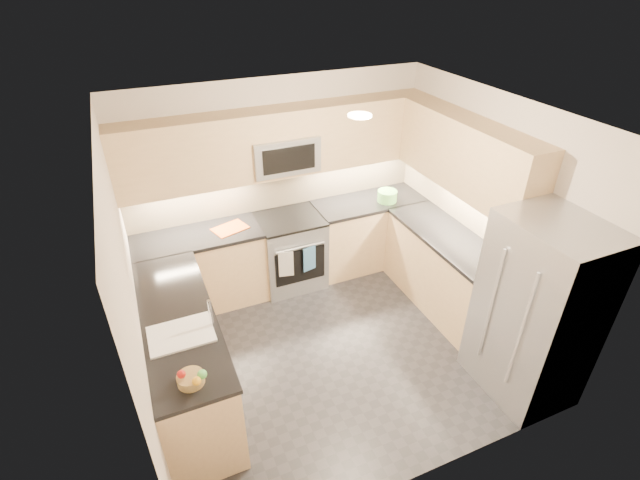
{
  "coord_description": "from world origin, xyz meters",
  "views": [
    {
      "loc": [
        -1.57,
        -3.29,
        3.61
      ],
      "look_at": [
        0.0,
        0.35,
        1.15
      ],
      "focal_mm": 26.0,
      "sensor_mm": 36.0,
      "label": 1
    }
  ],
  "objects": [
    {
      "name": "refrigerator",
      "position": [
        1.45,
        -1.15,
        0.9
      ],
      "size": [
        0.7,
        0.9,
        1.8
      ],
      "primitive_type": "cube",
      "color": "#989A9F",
      "rests_on": "floor"
    },
    {
      "name": "wall_back",
      "position": [
        0.0,
        1.6,
        1.25
      ],
      "size": [
        3.6,
        0.02,
        2.5
      ],
      "primitive_type": "cube",
      "color": "beige",
      "rests_on": "floor"
    },
    {
      "name": "base_cab_right",
      "position": [
        1.5,
        0.15,
        0.45
      ],
      "size": [
        0.6,
        1.7,
        0.9
      ],
      "primitive_type": "cube",
      "color": "#D6B381",
      "rests_on": "floor"
    },
    {
      "name": "dish_towel_blue",
      "position": [
        0.1,
        0.91,
        0.55
      ],
      "size": [
        0.17,
        0.05,
        0.32
      ],
      "primitive_type": "cube",
      "rotation": [
        0.0,
        0.0,
        0.23
      ],
      "color": "#325F8A",
      "rests_on": "oven_handle"
    },
    {
      "name": "sink_basin",
      "position": [
        -1.5,
        -0.25,
        0.88
      ],
      "size": [
        0.52,
        0.38,
        0.16
      ],
      "primitive_type": "cube",
      "color": "white",
      "rests_on": "base_cab_peninsula"
    },
    {
      "name": "upper_cab_back",
      "position": [
        0.0,
        1.43,
        1.83
      ],
      "size": [
        3.6,
        0.35,
        0.75
      ],
      "primitive_type": "cube",
      "color": "#D6B381",
      "rests_on": "wall_back"
    },
    {
      "name": "dish_towel_check",
      "position": [
        -0.19,
        0.91,
        0.55
      ],
      "size": [
        0.17,
        0.05,
        0.33
      ],
      "primitive_type": "cube",
      "rotation": [
        0.0,
        0.0,
        -0.22
      ],
      "color": "silver",
      "rests_on": "oven_handle"
    },
    {
      "name": "base_cab_back_right",
      "position": [
        1.09,
        1.3,
        0.45
      ],
      "size": [
        1.42,
        0.6,
        0.9
      ],
      "primitive_type": "cube",
      "color": "#D6B381",
      "rests_on": "floor"
    },
    {
      "name": "countertop_right",
      "position": [
        1.5,
        0.15,
        0.92
      ],
      "size": [
        0.63,
        1.7,
        0.04
      ],
      "primitive_type": "cube",
      "color": "black",
      "rests_on": "base_cab_right"
    },
    {
      "name": "fridge_handle_left",
      "position": [
        1.08,
        -1.33,
        0.95
      ],
      "size": [
        0.02,
        0.02,
        1.2
      ],
      "primitive_type": "cylinder",
      "color": "#B2B5BA",
      "rests_on": "refrigerator"
    },
    {
      "name": "oven_handle",
      "position": [
        0.0,
        0.93,
        0.72
      ],
      "size": [
        0.6,
        0.02,
        0.02
      ],
      "primitive_type": "cylinder",
      "rotation": [
        0.0,
        1.57,
        0.0
      ],
      "color": "#B2B5BA",
      "rests_on": "gas_range"
    },
    {
      "name": "ceiling",
      "position": [
        0.0,
        0.0,
        2.5
      ],
      "size": [
        3.6,
        3.2,
        0.02
      ],
      "primitive_type": "cube",
      "color": "beige",
      "rests_on": "wall_back"
    },
    {
      "name": "countertop_back_right",
      "position": [
        1.09,
        1.3,
        0.92
      ],
      "size": [
        1.42,
        0.63,
        0.04
      ],
      "primitive_type": "cube",
      "color": "black",
      "rests_on": "base_cab_back_right"
    },
    {
      "name": "fruit_orange",
      "position": [
        -1.48,
        -0.89,
        1.05
      ],
      "size": [
        0.06,
        0.06,
        0.06
      ],
      "primitive_type": "sphere",
      "color": "#F4A81B",
      "rests_on": "fruit_basket"
    },
    {
      "name": "fruit_apple",
      "position": [
        -1.57,
        -0.79,
        1.05
      ],
      "size": [
        0.06,
        0.06,
        0.06
      ],
      "primitive_type": "sphere",
      "color": "#A81913",
      "rests_on": "fruit_basket"
    },
    {
      "name": "fruit_basket",
      "position": [
        -1.51,
        -0.78,
        0.98
      ],
      "size": [
        0.25,
        0.25,
        0.07
      ],
      "primitive_type": "cylinder",
      "rotation": [
        0.0,
        0.0,
        -0.34
      ],
      "color": "#A7884E",
      "rests_on": "countertop_peninsula"
    },
    {
      "name": "microwave",
      "position": [
        0.0,
        1.4,
        1.7
      ],
      "size": [
        0.76,
        0.4,
        0.4
      ],
      "primitive_type": "cube",
      "color": "#94989C",
      "rests_on": "upper_cab_back"
    },
    {
      "name": "microwave_door",
      "position": [
        0.0,
        1.2,
        1.7
      ],
      "size": [
        0.6,
        0.01,
        0.28
      ],
      "primitive_type": "cube",
      "color": "black",
      "rests_on": "microwave"
    },
    {
      "name": "wall_front",
      "position": [
        0.0,
        -1.6,
        1.25
      ],
      "size": [
        3.6,
        0.02,
        2.5
      ],
      "primitive_type": "cube",
      "color": "beige",
      "rests_on": "floor"
    },
    {
      "name": "wall_left",
      "position": [
        -1.8,
        0.0,
        1.25
      ],
      "size": [
        0.02,
        3.2,
        2.5
      ],
      "primitive_type": "cube",
      "color": "beige",
      "rests_on": "floor"
    },
    {
      "name": "range_cooktop",
      "position": [
        0.0,
        1.28,
        0.92
      ],
      "size": [
        0.76,
        0.65,
        0.03
      ],
      "primitive_type": "cube",
      "color": "black",
      "rests_on": "gas_range"
    },
    {
      "name": "utensil_bowl",
      "position": [
        1.28,
        1.19,
        1.01
      ],
      "size": [
        0.26,
        0.26,
        0.14
      ],
      "primitive_type": "cylinder",
      "rotation": [
        0.0,
        0.0,
        -0.05
      ],
      "color": "#5BAD4A",
      "rests_on": "countertop_back_right"
    },
    {
      "name": "base_cab_back_left",
      "position": [
        -1.09,
        1.3,
        0.45
      ],
      "size": [
        1.42,
        0.6,
        0.9
      ],
      "primitive_type": "cube",
      "color": "#D6B381",
      "rests_on": "floor"
    },
    {
      "name": "fridge_handle_right",
      "position": [
        1.08,
        -0.97,
        0.95
      ],
      "size": [
        0.02,
        0.02,
        1.2
      ],
      "primitive_type": "cylinder",
      "color": "#B2B5BA",
      "rests_on": "refrigerator"
    },
    {
      "name": "fruit_pear",
      "position": [
        -1.43,
        -0.85,
        1.05
      ],
      "size": [
        0.07,
        0.07,
        0.07
      ],
      "primitive_type": "sphere",
      "color": "#52BD51",
      "rests_on": "fruit_basket"
    },
    {
      "name": "upper_cab_right",
      "position": [
        1.62,
        0.28,
        1.83
      ],
      "size": [
        0.35,
        1.95,
        0.75
      ],
      "primitive_type": "cube",
      "color": "#D6B381",
      "rests_on": "wall_right"
    },
    {
      "name": "wall_right",
      "position": [
        1.8,
        0.0,
        1.25
      ],
      "size": [
        0.02,
        3.2,
        2.5
      ],
      "primitive_type": "cube",
      "color": "beige",
      "rests_on": "floor"
    },
    {
      "name": "backsplash_right",
      "position": [
        1.8,
        0.45,
        1.2
      ],
      "size": [
        0.01,
        2.3,
        0.51
      ],
      "primitive_type": "cube",
      "color": "tan",
      "rests_on": "wall_right"
    },
    {
      "name": "gas_range",
      "position": [
        0.0,
        1.28,
        0.46
      ],
      "size": [
        0.76,
        0.65,
        0.91
      ],
      "primitive_type": "cube",
      "color": "#95989D",
      "rests_on": "floor"
    },
    {
      "name": "backsplash_back",
      "position": [
        0.0,
        1.6,
        1.2
      ],
      "size": [
        3.6,
        0.01,
        0.51
      ],
      "primitive_type": "cube",
      "color": "tan",
      "rests_on": "wall_back"
    },
    {
      "name": "cutting_board",
      "position": [
        -0.71,
        1.29,
        0.95
      ],
      "size": [
        0.43,
        0.36,
        0.01
      ],
      "primitive_type": "cube",
      "rotation": [
        0.0,
        0.0,
        0.31
      ],
      "color": "#CD4F13",
      "rests_on": "countertop_back_left"
    },
    {
      "name": "floor",
      "position": [
        0.0,
        0.0,
        0.0
      ],
      "size": [
        3.6,
        3.2,
        0.0
      ],
      "primitive_type": "cube",
      "color": "#26272B",
      "rests_on": "ground"
    },
    {
      "name": "base_cab_peninsula",
      "position": [
        -1.5,
        0.0,
        0.45
      ],
      "size": [
        0.6,
        2.0,
        0.9
      ],
      "primitive_type": "cube",
      "color": "#D6B381",
      "rests_on": "floor"
    },
    {
      "name": "oven_door_glass",
      "position": [
        0.0,
        0.95,
        0.45
      ],
      "size": [
        0.62,
        0.02,
        0.45
      ],
      "primitive_type": "cube",
      "color": "black",
      "rests_on": "gas_range"
    },
    {
      "name": "faucet",
      "position": [
        -1.24,
        -0.25,
        1.08
      ],
      "size": [
        0.03,
        0.03,
        0.28
      ],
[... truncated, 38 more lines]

